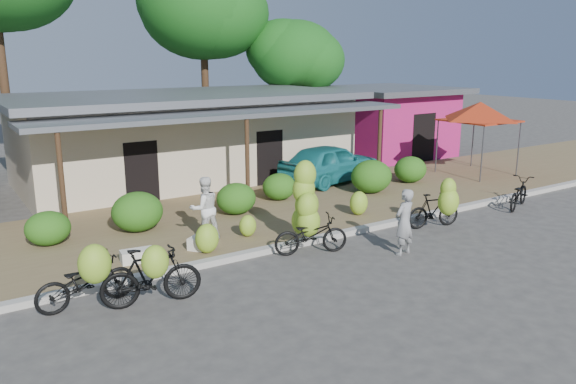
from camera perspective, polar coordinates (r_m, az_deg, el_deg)
name	(u,v)px	position (r m, az deg, el deg)	size (l,w,h in m)	color
ground	(376,263)	(13.44, 8.90, -7.14)	(100.00, 100.00, 0.00)	#3F3D3B
sidewalk	(266,212)	(17.25, -2.28, -2.06)	(60.00, 6.00, 0.12)	olive
curb	(325,238)	(14.86, 3.73, -4.64)	(60.00, 0.25, 0.15)	#A8A399
shop_main	(186,136)	(22.10, -10.34, 5.64)	(13.00, 8.50, 3.35)	beige
shop_pink	(386,120)	(27.94, 9.95, 7.21)	(6.00, 6.00, 3.25)	#B31B60
tree_center_right	(198,7)	(28.52, -9.14, 18.08)	(6.00, 5.94, 9.26)	#44271B
tree_near_right	(291,54)	(28.63, 0.28, 13.85)	(4.56, 4.39, 6.50)	#44271B
hedge_0	(48,228)	(15.25, -23.21, -3.40)	(1.11, 1.00, 0.86)	#245914
hedge_1	(137,212)	(15.62, -15.06, -1.95)	(1.38, 1.24, 1.08)	#245914
hedge_2	(236,199)	(16.80, -5.29, -0.67)	(1.20, 1.08, 0.94)	#245914
hedge_3	(279,187)	(18.38, -0.90, 0.55)	(1.13, 1.01, 0.88)	#245914
hedge_4	(371,176)	(19.52, 8.46, 1.57)	(1.46, 1.31, 1.14)	#245914
hedge_5	(410,169)	(21.41, 12.32, 2.25)	(1.25, 1.12, 0.97)	#245914
red_canopy	(480,111)	(23.42, 18.93, 7.77)	(3.50, 3.50, 2.86)	#59595E
bike_far_left	(87,279)	(11.51, -19.75, -8.33)	(1.97, 1.30, 1.44)	black
bike_left	(152,275)	(11.22, -13.69, -8.19)	(2.02, 1.31, 1.43)	black
bike_center	(308,218)	(13.86, 2.05, -2.63)	(1.94, 1.39, 2.24)	black
bike_right	(438,207)	(16.14, 15.00, -1.44)	(1.71, 1.31, 1.56)	black
bike_far_right	(519,193)	(19.26, 22.38, -0.12)	(1.95, 1.28, 0.97)	black
loose_banana_a	(207,238)	(13.62, -8.23, -4.68)	(0.58, 0.49, 0.73)	#8DC832
loose_banana_b	(248,226)	(14.74, -4.11, -3.44)	(0.46, 0.39, 0.58)	#8DC832
loose_banana_c	(359,203)	(16.78, 7.20, -1.13)	(0.57, 0.49, 0.72)	#8DC832
sack_near	(202,241)	(14.15, -8.69, -4.90)	(0.85, 0.40, 0.30)	silver
sack_far	(138,256)	(13.45, -15.04, -6.26)	(0.75, 0.38, 0.28)	silver
vendor	(404,222)	(13.89, 11.72, -3.00)	(0.60, 0.39, 1.64)	gray
bystander	(205,208)	(14.50, -8.48, -1.64)	(0.80, 0.62, 1.65)	white
teal_van	(330,163)	(20.88, 4.30, 2.94)	(1.73, 4.31, 1.47)	#1C787F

